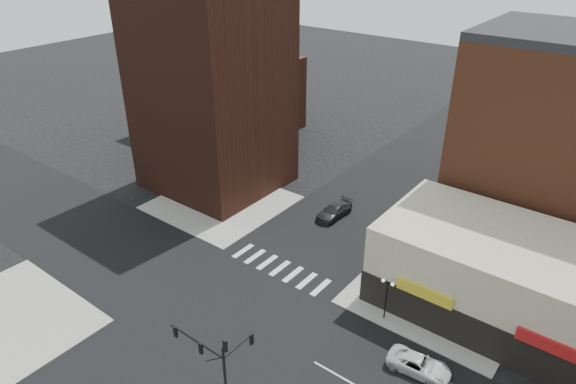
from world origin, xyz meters
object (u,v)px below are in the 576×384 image
Objects in this scene: white_suv at (419,365)px; dark_sedan_north at (334,211)px; traffic_signal at (218,360)px; street_lamp_ne at (387,290)px.

white_suv is 24.47m from dark_sedan_north.
street_lamp_ne is (4.76, 15.83, -1.67)m from traffic_signal.
white_suv is at bearing 50.93° from traffic_signal.
white_suv is at bearing -36.32° from street_lamp_ne.
dark_sedan_north is at bearing 107.02° from traffic_signal.
traffic_signal is 16.17m from white_suv.
street_lamp_ne is at bearing -39.17° from dark_sedan_north.
white_suv is at bearing -37.54° from dark_sedan_north.
white_suv is (5.06, -3.72, -2.60)m from street_lamp_ne.
traffic_signal reaches higher than dark_sedan_north.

